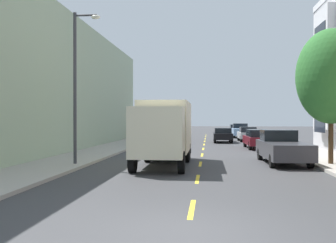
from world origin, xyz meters
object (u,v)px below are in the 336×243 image
street_tree_second (331,76)px  parked_hatchback_champagne (153,137)px  moving_black_sedan (223,135)px  parked_wagon_navy (236,129)px  parked_pickup_red (164,133)px  parked_sedan_teal (170,132)px  parked_pickup_charcoal (282,148)px  parked_wagon_burgundy (258,138)px  parked_hatchback_silver (247,134)px  parked_pickup_sky (241,131)px  parked_wagon_orange (176,129)px  delivery_box_truck (165,129)px  street_lamp (78,77)px

street_tree_second → parked_hatchback_champagne: street_tree_second is taller
moving_black_sedan → parked_wagon_navy: bearing=82.3°
street_tree_second → parked_pickup_red: street_tree_second is taller
street_tree_second → parked_sedan_teal: 30.01m
parked_pickup_charcoal → parked_sedan_teal: (-8.64, 26.67, -0.08)m
parked_wagon_burgundy → moving_black_sedan: (-2.45, 7.79, -0.05)m
parked_pickup_charcoal → parked_hatchback_silver: (0.09, 19.42, -0.07)m
parked_pickup_charcoal → moving_black_sedan: bearing=97.9°
parked_pickup_sky → parked_wagon_orange: bearing=131.7°
parked_wagon_orange → parked_wagon_burgundy: bearing=-72.6°
parked_hatchback_champagne → street_tree_second: bearing=-50.6°
parked_pickup_charcoal → parked_wagon_orange: 38.81m
delivery_box_truck → parked_pickup_red: size_ratio=1.39×
delivery_box_truck → parked_wagon_navy: 38.04m
delivery_box_truck → parked_hatchback_silver: (6.16, 20.78, -1.09)m
parked_pickup_charcoal → moving_black_sedan: 17.88m
parked_pickup_sky → parked_pickup_red: same height
parked_pickup_sky → parked_wagon_navy: 8.29m
parked_pickup_charcoal → moving_black_sedan: parked_pickup_charcoal is taller
delivery_box_truck → parked_wagon_burgundy: (6.05, 11.29, -1.04)m
parked_pickup_charcoal → parked_pickup_red: size_ratio=1.01×
parked_wagon_burgundy → parked_wagon_orange: size_ratio=1.00×
parked_wagon_orange → parked_wagon_navy: (8.79, -1.64, 0.00)m
parked_hatchback_silver → delivery_box_truck: bearing=-106.5°
parked_pickup_sky → parked_wagon_burgundy: bearing=-90.3°
parked_pickup_charcoal → parked_hatchback_champagne: 14.68m
parked_pickup_charcoal → parked_hatchback_champagne: (-8.57, 11.92, -0.07)m
parked_hatchback_silver → moving_black_sedan: size_ratio=0.90×
parked_wagon_navy → moving_black_sedan: 18.63m
street_tree_second → delivery_box_truck: size_ratio=0.89×
street_tree_second → parked_wagon_orange: street_tree_second is taller
parked_pickup_red → parked_hatchback_champagne: bearing=-89.2°
delivery_box_truck → parked_pickup_charcoal: (6.07, 1.37, -1.02)m
parked_sedan_teal → parked_pickup_red: parked_pickup_red is taller
parked_wagon_burgundy → parked_hatchback_silver: same height
street_lamp → parked_pickup_sky: bearing=71.2°
parked_pickup_charcoal → parked_wagon_orange: size_ratio=1.13×
parked_pickup_red → moving_black_sedan: 6.91m
street_tree_second → parked_wagon_burgundy: bearing=101.0°
parked_pickup_charcoal → parked_hatchback_silver: size_ratio=1.33×
parked_wagon_navy → delivery_box_truck: bearing=-99.2°
parked_pickup_charcoal → parked_pickup_sky: same height
parked_pickup_sky → parked_wagon_navy: (-0.05, 8.29, -0.02)m
delivery_box_truck → parked_sedan_teal: size_ratio=1.65×
street_tree_second → parked_hatchback_champagne: bearing=129.4°
parked_hatchback_champagne → moving_black_sedan: parked_hatchback_champagne is taller
street_lamp → moving_black_sedan: bearing=69.0°
street_lamp → parked_wagon_navy: bearing=75.1°
parked_wagon_burgundy → street_lamp: bearing=-129.5°
parked_hatchback_champagne → parked_wagon_navy: bearing=70.5°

